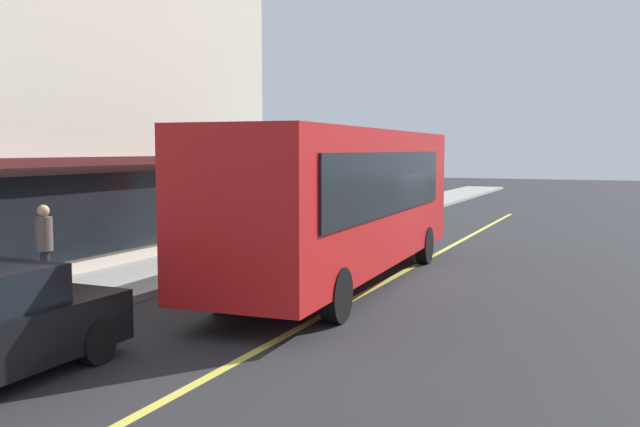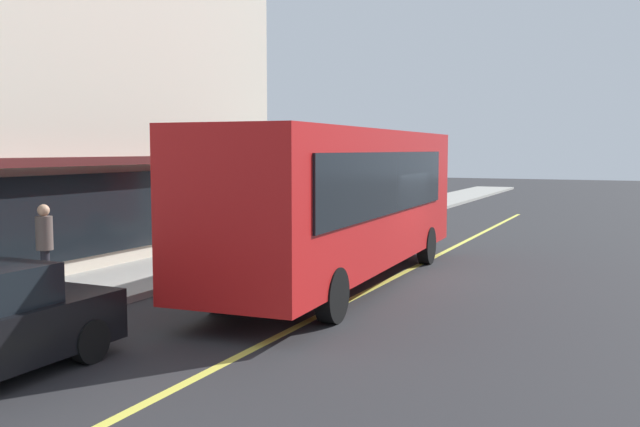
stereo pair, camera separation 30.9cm
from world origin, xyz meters
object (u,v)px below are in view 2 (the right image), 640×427
traffic_light (361,164)px  pedestrian_waiting (262,210)px  pedestrian_near_storefront (44,239)px  bus (342,197)px

traffic_light → pedestrian_waiting: traffic_light is taller
traffic_light → pedestrian_waiting: (-6.38, 0.68, -1.26)m
traffic_light → pedestrian_waiting: 6.54m
pedestrian_near_storefront → pedestrian_waiting: bearing=-5.0°
bus → traffic_light: bus is taller
pedestrian_waiting → pedestrian_near_storefront: pedestrian_waiting is taller
bus → pedestrian_waiting: size_ratio=6.08×
bus → traffic_light: 10.70m
bus → pedestrian_waiting: bus is taller
traffic_light → pedestrian_waiting: bearing=173.9°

